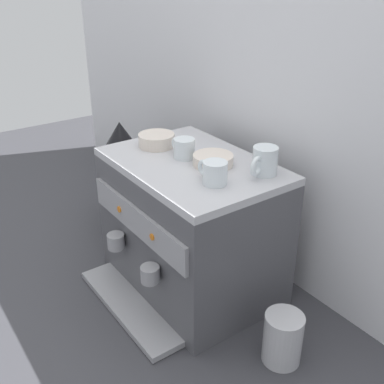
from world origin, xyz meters
The scene contains 10 objects.
ground_plane centered at (0.00, 0.00, 0.00)m, with size 4.00×4.00×0.00m, color #38383D.
tiled_backsplash_wall centered at (0.00, 0.30, 0.51)m, with size 2.80×0.03×1.01m, color silver.
espresso_machine centered at (0.00, 0.00, 0.22)m, with size 0.57×0.50×0.45m.
ceramic_cup_0 centered at (0.16, -0.04, 0.49)m, with size 0.10×0.07×0.06m.
ceramic_cup_1 centered at (-0.04, 0.00, 0.48)m, with size 0.10×0.07×0.06m.
ceramic_cup_2 centered at (0.19, 0.11, 0.49)m, with size 0.07×0.11×0.08m.
ceramic_bowl_0 centered at (-0.18, -0.02, 0.47)m, with size 0.12×0.12×0.04m.
ceramic_bowl_1 centered at (0.06, 0.04, 0.47)m, with size 0.12×0.12×0.03m.
coffee_grinder centered at (-0.51, 0.01, 0.21)m, with size 0.18×0.18×0.44m.
milk_pitcher centered at (0.43, 0.00, 0.08)m, with size 0.11×0.11×0.15m, color #B7B7BC.
Camera 1 is at (1.06, -0.76, 1.00)m, focal length 43.38 mm.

